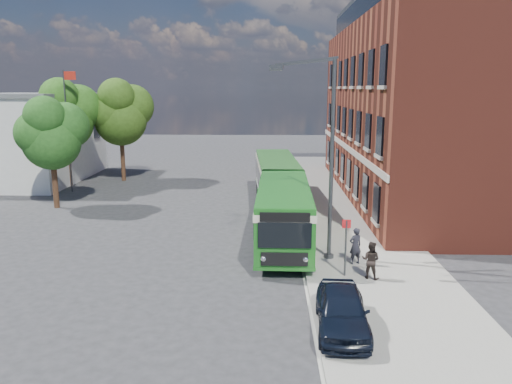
{
  "coord_description": "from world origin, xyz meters",
  "views": [
    {
      "loc": [
        2.46,
        -23.7,
        7.72
      ],
      "look_at": [
        1.76,
        2.71,
        2.2
      ],
      "focal_mm": 35.0,
      "sensor_mm": 36.0,
      "label": 1
    }
  ],
  "objects_px": {
    "bus_rear": "(277,176)",
    "parked_car": "(342,310)",
    "street_lamp": "(324,156)",
    "bus_front": "(284,209)"
  },
  "relations": [
    {
      "from": "street_lamp",
      "to": "bus_rear",
      "type": "height_order",
      "value": "street_lamp"
    },
    {
      "from": "street_lamp",
      "to": "bus_rear",
      "type": "distance_m",
      "value": 12.5
    },
    {
      "from": "bus_rear",
      "to": "parked_car",
      "type": "xyz_separation_m",
      "value": [
        1.8,
        -18.94,
        -1.0
      ]
    },
    {
      "from": "street_lamp",
      "to": "parked_car",
      "type": "relative_size",
      "value": 2.26
    },
    {
      "from": "parked_car",
      "to": "bus_rear",
      "type": "bearing_deg",
      "value": 98.85
    },
    {
      "from": "street_lamp",
      "to": "bus_rear",
      "type": "bearing_deg",
      "value": 98.7
    },
    {
      "from": "bus_front",
      "to": "parked_car",
      "type": "relative_size",
      "value": 2.54
    },
    {
      "from": "bus_rear",
      "to": "parked_car",
      "type": "distance_m",
      "value": 19.05
    },
    {
      "from": "bus_rear",
      "to": "bus_front",
      "type": "bearing_deg",
      "value": -88.81
    },
    {
      "from": "street_lamp",
      "to": "parked_car",
      "type": "distance_m",
      "value": 7.99
    }
  ]
}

